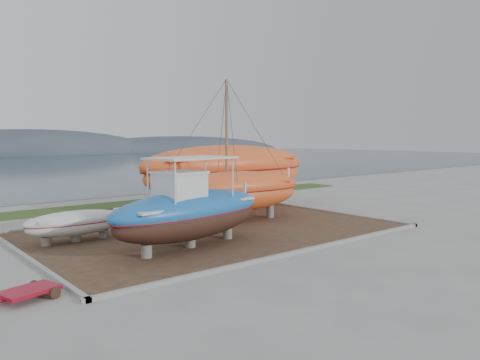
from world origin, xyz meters
TOP-DOWN VIEW (x-y plane):
  - ground at (0.00, 0.00)m, footprint 140.00×140.00m
  - dirt_patch at (0.00, 4.00)m, footprint 18.00×12.00m
  - curb_frame at (0.00, 4.00)m, footprint 18.60×12.60m
  - grass_strip at (0.00, 15.50)m, footprint 44.00×3.00m
  - blue_caique at (-3.05, 1.52)m, footprint 8.44×3.72m
  - white_dinghy at (-6.47, 5.83)m, footprint 4.61×1.76m
  - orange_sailboat at (2.27, 5.10)m, footprint 9.01×3.81m
  - orange_bare_hull at (4.99, 9.12)m, footprint 12.87×4.73m
  - red_trailer at (-10.36, -0.77)m, footprint 2.64×1.80m

SIDE VIEW (x-z plane):
  - ground at x=0.00m, z-range 0.00..0.00m
  - dirt_patch at x=0.00m, z-range 0.00..0.06m
  - grass_strip at x=0.00m, z-range 0.00..0.08m
  - curb_frame at x=0.00m, z-range 0.00..0.15m
  - red_trailer at x=-10.36m, z-range 0.00..0.34m
  - white_dinghy at x=-6.47m, z-range 0.06..1.44m
  - blue_caique at x=-3.05m, z-range 0.06..3.99m
  - orange_bare_hull at x=4.99m, z-range 0.06..4.20m
  - orange_sailboat at x=2.27m, z-range 0.06..8.00m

